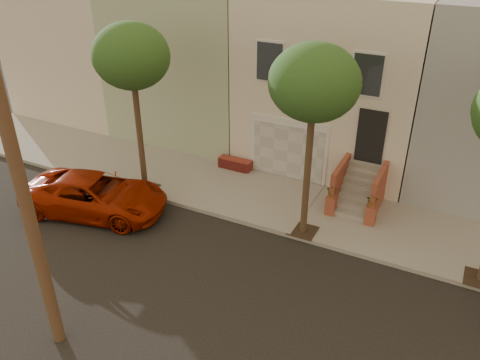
% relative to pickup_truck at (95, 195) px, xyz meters
% --- Properties ---
extents(ground, '(90.00, 90.00, 0.00)m').
position_rel_pickup_truck_xyz_m(ground, '(6.17, -1.90, -0.71)').
color(ground, black).
rests_on(ground, ground).
extents(sidewalk, '(40.00, 3.70, 0.15)m').
position_rel_pickup_truck_xyz_m(sidewalk, '(6.17, 3.45, -0.64)').
color(sidewalk, gray).
rests_on(sidewalk, ground).
extents(house_row, '(33.10, 11.70, 7.00)m').
position_rel_pickup_truck_xyz_m(house_row, '(6.17, 9.29, 2.93)').
color(house_row, beige).
rests_on(house_row, sidewalk).
extents(tree_left, '(2.70, 2.57, 6.30)m').
position_rel_pickup_truck_xyz_m(tree_left, '(0.67, 2.00, 4.54)').
color(tree_left, '#2D2116').
rests_on(tree_left, sidewalk).
extents(tree_mid, '(2.70, 2.57, 6.30)m').
position_rel_pickup_truck_xyz_m(tree_mid, '(7.17, 2.00, 4.54)').
color(tree_mid, '#2D2116').
rests_on(tree_mid, sidewalk).
extents(pickup_truck, '(5.54, 3.46, 1.43)m').
position_rel_pickup_truck_xyz_m(pickup_truck, '(0.00, 0.00, 0.00)').
color(pickup_truck, '#8D1800').
rests_on(pickup_truck, ground).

